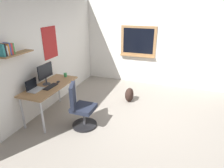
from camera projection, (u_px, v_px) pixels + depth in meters
ground_plane at (144, 124)px, 4.16m from camera, size 5.20×5.20×0.00m
wall_back at (41, 56)px, 4.41m from camera, size 5.00×0.30×2.60m
wall_right at (161, 44)px, 5.80m from camera, size 0.22×5.00×2.60m
desk at (50, 89)px, 4.25m from camera, size 1.39×0.61×0.75m
office_chair at (81, 109)px, 3.95m from camera, size 0.54×0.55×0.95m
laptop at (34, 88)px, 3.97m from camera, size 0.31×0.21×0.23m
monitor_primary at (45, 73)px, 4.17m from camera, size 0.46×0.17×0.46m
keyboard at (51, 87)px, 4.13m from camera, size 0.37×0.13×0.02m
computer_mouse at (58, 82)px, 4.37m from camera, size 0.10×0.06×0.03m
coffee_mug at (65, 75)px, 4.71m from camera, size 0.08×0.08×0.09m
backpack at (129, 95)px, 5.08m from camera, size 0.32×0.22×0.37m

